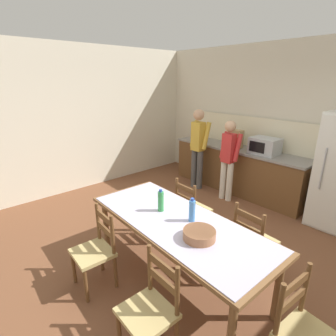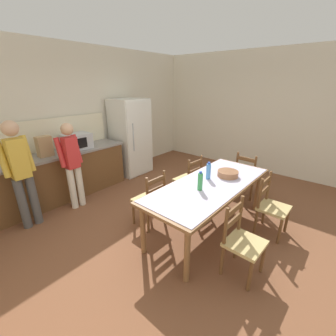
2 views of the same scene
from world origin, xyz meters
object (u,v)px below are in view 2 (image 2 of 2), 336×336
Objects in this scene: chair_side_near_left at (242,241)px; chair_side_far_right at (189,180)px; refrigerator at (131,137)px; bottle_near_centre at (200,181)px; bottle_off_centre at (208,171)px; paper_bag at (44,146)px; dining_table at (210,188)px; serving_bowl at (228,173)px; chair_side_near_right at (271,207)px; chair_side_far_left at (150,200)px; person_at_counter at (72,162)px; person_at_sink at (20,170)px; chair_head_end at (247,175)px; microwave at (77,141)px.

chair_side_near_left and chair_side_far_right have the same top height.
refrigerator is 6.69× the size of bottle_near_centre.
paper_bag is at bearing 115.63° from bottle_off_centre.
serving_bowl is (0.40, -0.08, 0.12)m from dining_table.
serving_bowl is at bearing 99.09° from chair_side_near_right.
chair_side_near_left and chair_side_far_left have the same top height.
paper_bag is 1.12× the size of serving_bowl.
chair_side_near_right is (-0.38, -3.46, -0.46)m from refrigerator.
serving_bowl reaches higher than dining_table.
person_at_counter reaches higher than bottle_near_centre.
paper_bag is 2.15m from chair_side_far_left.
refrigerator is 2.63m from person_at_sink.
paper_bag is 3.19m from serving_bowl.
bottle_off_centre reaches higher than serving_bowl.
chair_head_end is 2.08m from chair_side_near_left.
person_at_counter reaches higher than chair_head_end.
microwave is at bearing 107.21° from chair_side_near_right.
chair_side_near_right is at bearing -96.21° from refrigerator.
person_at_sink is at bearing 88.49° from person_at_counter.
chair_side_far_left reaches higher than serving_bowl.
person_at_sink is at bearing -28.75° from chair_side_far_right.
paper_bag is at bearing 118.70° from serving_bowl.
bottle_near_centre is at bearing 172.77° from serving_bowl.
chair_side_far_right is at bearing 80.70° from serving_bowl.
microwave reaches higher than bottle_near_centre.
bottle_near_centre is 0.30× the size of chair_side_far_right.
chair_side_near_left reaches higher than dining_table.
paper_bag is 1.33× the size of bottle_off_centre.
refrigerator is 1.98× the size of chair_side_near_left.
person_at_counter is (-1.05, 2.09, -0.03)m from bottle_off_centre.
microwave reaches higher than chair_head_end.
bottle_off_centre is (0.63, -2.61, -0.17)m from microwave.
chair_side_far_left is at bearing 133.16° from bottle_off_centre.
bottle_off_centre is 0.16× the size of person_at_sink.
dining_table is at bearing 125.08° from chair_side_far_left.
bottle_off_centre is at bearing -64.37° from paper_bag.
chair_side_far_left is 1.56m from person_at_counter.
chair_side_near_left is (-1.02, 0.03, 0.00)m from chair_side_near_right.
refrigerator is 3.74m from chair_side_near_left.
microwave is 2.33m from chair_side_far_right.
serving_bowl is at bearing -34.15° from bottle_off_centre.
serving_bowl is (0.68, -0.09, -0.07)m from bottle_near_centre.
person_at_sink is (-1.19, 2.96, 0.50)m from chair_side_near_left.
bottle_near_centre is at bearing 136.42° from chair_side_near_right.
chair_side_far_left is at bearing -140.04° from person_at_sink.
person_at_counter is at bearing -40.34° from chair_side_far_right.
microwave reaches higher than bottle_off_centre.
chair_side_near_left is at bearing 90.69° from chair_side_far_left.
refrigerator is at bearing 16.81° from chair_head_end.
person_at_counter reaches higher than bottle_off_centre.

